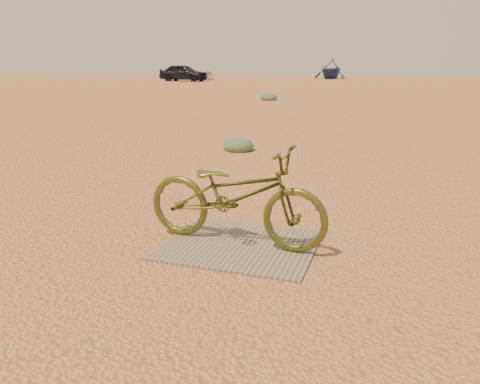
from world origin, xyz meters
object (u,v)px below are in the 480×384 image
(bicycle, at_px, (235,195))
(boat_far_left, at_px, (331,69))
(plywood_board, at_px, (240,245))
(car, at_px, (183,73))
(boat_near_left, at_px, (198,73))

(bicycle, height_order, boat_far_left, boat_far_left)
(boat_far_left, bearing_deg, plywood_board, -66.51)
(bicycle, xyz_separation_m, car, (-17.01, 35.04, 0.25))
(bicycle, relative_size, boat_near_left, 0.31)
(bicycle, distance_m, boat_far_left, 45.44)
(plywood_board, bearing_deg, boat_far_left, 96.91)
(car, bearing_deg, boat_near_left, 8.27)
(boat_near_left, xyz_separation_m, boat_far_left, (11.98, 5.92, 0.43))
(car, bearing_deg, boat_far_left, -46.07)
(plywood_board, xyz_separation_m, boat_near_left, (-17.45, 39.21, 0.57))
(bicycle, relative_size, car, 0.41)
(bicycle, bearing_deg, car, 29.38)
(plywood_board, relative_size, boat_far_left, 0.36)
(boat_near_left, bearing_deg, car, -120.25)
(plywood_board, relative_size, bicycle, 0.79)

